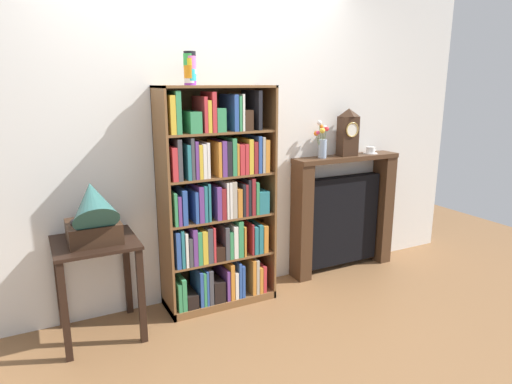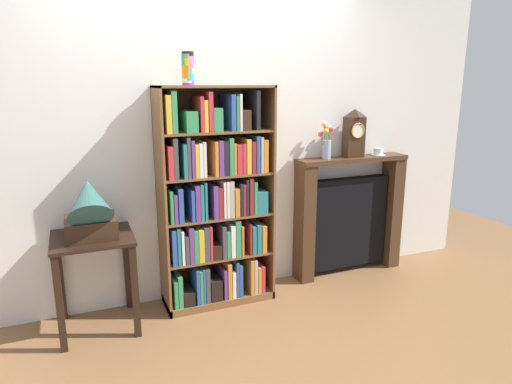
{
  "view_description": "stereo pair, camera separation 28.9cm",
  "coord_description": "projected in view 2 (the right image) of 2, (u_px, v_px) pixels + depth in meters",
  "views": [
    {
      "loc": [
        -1.25,
        -2.97,
        1.71
      ],
      "look_at": [
        0.33,
        0.11,
        0.87
      ],
      "focal_mm": 31.45,
      "sensor_mm": 36.0,
      "label": 1
    },
    {
      "loc": [
        -0.99,
        -3.09,
        1.71
      ],
      "look_at": [
        0.33,
        0.11,
        0.87
      ],
      "focal_mm": 31.45,
      "sensor_mm": 36.0,
      "label": 2
    }
  ],
  "objects": [
    {
      "name": "flower_vase",
      "position": [
        326.0,
        143.0,
        3.8
      ],
      "size": [
        0.14,
        0.12,
        0.32
      ],
      "color": "#99B2D1",
      "rests_on": "fireplace_mantel"
    },
    {
      "name": "teacup_with_saucer",
      "position": [
        378.0,
        152.0,
        4.03
      ],
      "size": [
        0.13,
        0.13,
        0.06
      ],
      "color": "white",
      "rests_on": "fireplace_mantel"
    },
    {
      "name": "mantel_clock",
      "position": [
        354.0,
        133.0,
        3.88
      ],
      "size": [
        0.17,
        0.12,
        0.42
      ],
      "color": "#382316",
      "rests_on": "fireplace_mantel"
    },
    {
      "name": "bookshelf",
      "position": [
        216.0,
        206.0,
        3.45
      ],
      "size": [
        0.86,
        0.35,
        1.7
      ],
      "color": "brown",
      "rests_on": "ground"
    },
    {
      "name": "cup_stack",
      "position": [
        188.0,
        69.0,
        3.14
      ],
      "size": [
        0.09,
        0.09,
        0.23
      ],
      "color": "purple",
      "rests_on": "bookshelf"
    },
    {
      "name": "wall_back",
      "position": [
        228.0,
        136.0,
        3.6
      ],
      "size": [
        4.81,
        0.08,
        2.6
      ],
      "primitive_type": "cube",
      "color": "silver",
      "rests_on": "ground"
    },
    {
      "name": "gramophone",
      "position": [
        90.0,
        210.0,
        2.97
      ],
      "size": [
        0.33,
        0.47,
        0.5
      ],
      "color": "#382316",
      "rests_on": "side_table_left"
    },
    {
      "name": "ground_plane",
      "position": [
        223.0,
        306.0,
        3.55
      ],
      "size": [
        7.81,
        6.4,
        0.02
      ],
      "primitive_type": "cube",
      "color": "brown"
    },
    {
      "name": "side_table_left",
      "position": [
        94.0,
        259.0,
        3.11
      ],
      "size": [
        0.54,
        0.52,
        0.69
      ],
      "color": "black",
      "rests_on": "ground"
    },
    {
      "name": "fireplace_mantel",
      "position": [
        349.0,
        216.0,
        4.08
      ],
      "size": [
        1.05,
        0.21,
        1.08
      ],
      "color": "#472D1C",
      "rests_on": "ground"
    }
  ]
}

